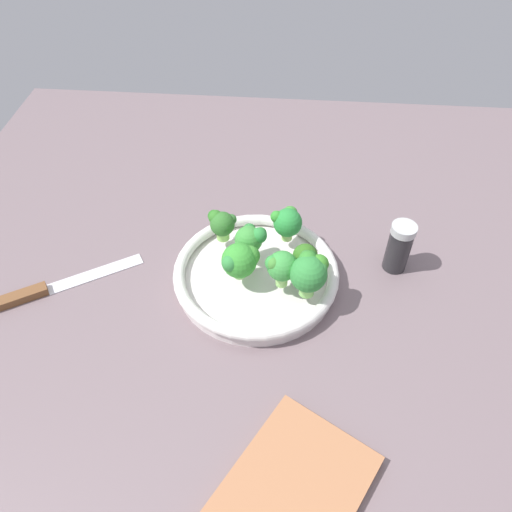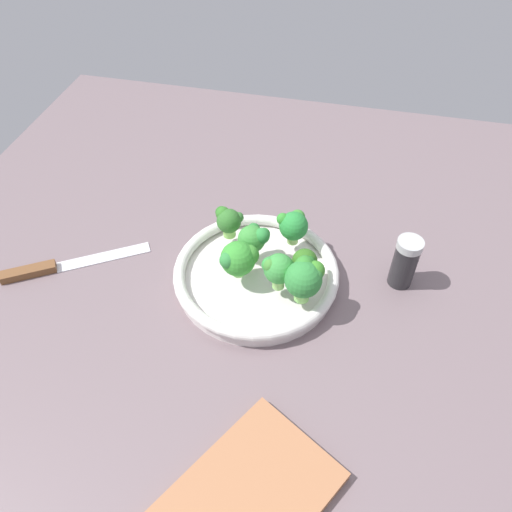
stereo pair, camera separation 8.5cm
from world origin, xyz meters
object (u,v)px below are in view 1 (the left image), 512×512
at_px(broccoli_floret_2, 306,256).
at_px(broccoli_floret_3, 251,239).
at_px(broccoli_floret_4, 310,272).
at_px(broccoli_floret_5, 221,223).
at_px(broccoli_floret_1, 281,266).
at_px(broccoli_floret_6, 287,222).
at_px(broccoli_floret_0, 240,260).
at_px(knife, 47,289).
at_px(pepper_shaker, 399,247).
at_px(bowl, 256,275).
at_px(cutting_board, 283,506).

height_order(broccoli_floret_2, broccoli_floret_3, broccoli_floret_3).
relative_size(broccoli_floret_4, broccoli_floret_5, 1.36).
bearing_deg(broccoli_floret_4, broccoli_floret_3, -128.85).
height_order(broccoli_floret_1, broccoli_floret_2, broccoli_floret_1).
xyz_separation_m(broccoli_floret_1, broccoli_floret_6, (-0.11, 0.01, -0.00)).
distance_m(broccoli_floret_1, broccoli_floret_6, 0.11).
distance_m(broccoli_floret_0, broccoli_floret_5, 0.10).
xyz_separation_m(broccoli_floret_0, broccoli_floret_1, (0.01, 0.07, 0.01)).
xyz_separation_m(knife, pepper_shaker, (-0.11, 0.61, 0.05)).
distance_m(broccoli_floret_4, knife, 0.46).
distance_m(broccoli_floret_5, pepper_shaker, 0.32).
xyz_separation_m(broccoli_floret_0, pepper_shaker, (-0.08, 0.27, -0.02)).
xyz_separation_m(broccoli_floret_0, broccoli_floret_2, (-0.02, 0.11, -0.00)).
relative_size(broccoli_floret_0, knife, 0.28).
relative_size(broccoli_floret_1, pepper_shaker, 0.69).
bearing_deg(broccoli_floret_2, broccoli_floret_1, -51.05).
relative_size(broccoli_floret_0, broccoli_floret_1, 0.96).
bearing_deg(broccoli_floret_4, pepper_shaker, 123.32).
relative_size(bowl, pepper_shaker, 2.89).
bearing_deg(broccoli_floret_3, broccoli_floret_5, -122.31).
height_order(knife, pepper_shaker, pepper_shaker).
distance_m(bowl, broccoli_floret_5, 0.11).
bearing_deg(broccoli_floret_6, broccoli_floret_4, 17.77).
xyz_separation_m(broccoli_floret_5, knife, (0.12, -0.29, -0.07)).
bearing_deg(knife, pepper_shaker, 100.09).
bearing_deg(pepper_shaker, broccoli_floret_4, -56.68).
height_order(cutting_board, pepper_shaker, pepper_shaker).
bearing_deg(broccoli_floret_4, knife, -89.43).
bearing_deg(pepper_shaker, broccoli_floret_0, -74.17).
bearing_deg(broccoli_floret_0, broccoli_floret_2, 100.07).
distance_m(broccoli_floret_1, pepper_shaker, 0.23).
bearing_deg(broccoli_floret_5, broccoli_floret_4, 53.40).
distance_m(broccoli_floret_2, pepper_shaker, 0.18).
bearing_deg(broccoli_floret_6, cutting_board, 1.95).
bearing_deg(broccoli_floret_1, knife, -87.55).
bearing_deg(knife, broccoli_floret_1, 92.45).
relative_size(bowl, broccoli_floret_3, 4.81).
distance_m(bowl, broccoli_floret_2, 0.10).
relative_size(broccoli_floret_0, broccoli_floret_4, 0.86).
distance_m(bowl, broccoli_floret_3, 0.07).
bearing_deg(broccoli_floret_3, cutting_board, 10.48).
bearing_deg(broccoli_floret_6, bowl, -31.48).
xyz_separation_m(bowl, cutting_board, (0.37, 0.06, -0.01)).
relative_size(broccoli_floret_1, knife, 0.29).
relative_size(broccoli_floret_3, broccoli_floret_6, 0.93).
relative_size(broccoli_floret_0, broccoli_floret_5, 1.16).
bearing_deg(broccoli_floret_1, broccoli_floret_0, -101.57).
xyz_separation_m(broccoli_floret_5, pepper_shaker, (0.01, 0.32, -0.02)).
relative_size(broccoli_floret_1, broccoli_floret_3, 1.15).
relative_size(broccoli_floret_2, broccoli_floret_5, 1.00).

